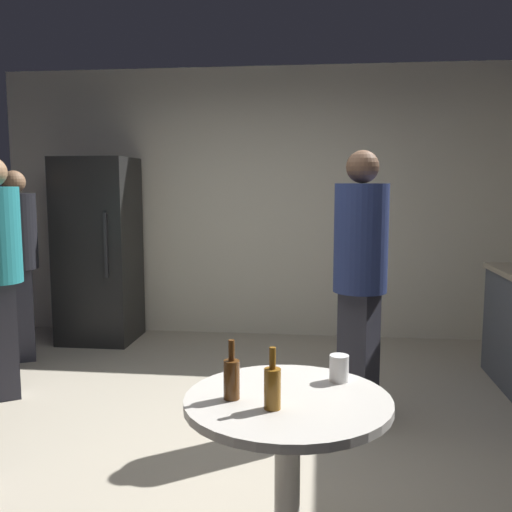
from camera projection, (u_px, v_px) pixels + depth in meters
name	position (u px, v px, depth m)	size (l,w,h in m)	color
ground_plane	(214.00, 455.00, 3.37)	(5.20, 5.20, 0.10)	#B2A893
wall_back	(261.00, 203.00, 5.79)	(5.32, 0.06, 2.70)	silver
refrigerator	(99.00, 250.00, 5.60)	(0.70, 0.68, 1.80)	black
foreground_table	(288.00, 424.00, 2.20)	(0.80, 0.80, 0.73)	beige
beer_bottle_amber	(272.00, 387.00, 2.06)	(0.06, 0.06, 0.23)	#8C5919
beer_bottle_brown	(232.00, 378.00, 2.16)	(0.06, 0.06, 0.23)	#593314
plastic_cup_white	(339.00, 368.00, 2.36)	(0.08, 0.08, 0.11)	white
person_in_black_shirt	(17.00, 251.00, 4.91)	(0.46, 0.46, 1.66)	#2D2D38
person_in_navy_shirt	(360.00, 266.00, 3.61)	(0.48, 0.48, 1.76)	#2D2D38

